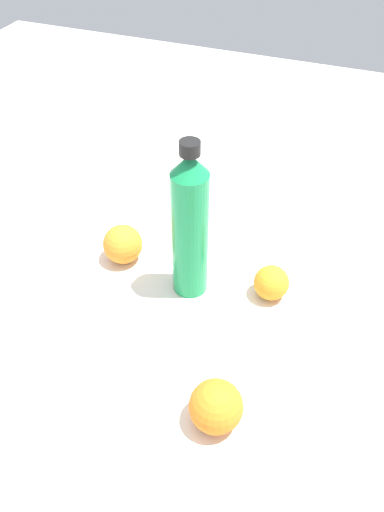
{
  "coord_description": "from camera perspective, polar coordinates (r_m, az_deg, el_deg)",
  "views": [
    {
      "loc": [
        0.25,
        -0.59,
        0.71
      ],
      "look_at": [
        0.0,
        0.05,
        0.08
      ],
      "focal_mm": 35.85,
      "sensor_mm": 36.0,
      "label": 1
    }
  ],
  "objects": [
    {
      "name": "ground_plane",
      "position": [
        0.95,
        -1.27,
        -5.36
      ],
      "size": [
        2.4,
        2.4,
        0.0
      ],
      "primitive_type": "plane",
      "color": "silver"
    },
    {
      "name": "water_bottle",
      "position": [
        0.88,
        0.0,
        3.29
      ],
      "size": [
        0.07,
        0.07,
        0.31
      ],
      "rotation": [
        0.0,
        0.0,
        0.1
      ],
      "color": "#198C4C",
      "rests_on": "ground_plane"
    },
    {
      "name": "orange_0",
      "position": [
        0.96,
        8.84,
        -2.97
      ],
      "size": [
        0.07,
        0.07,
        0.07
      ],
      "primitive_type": "sphere",
      "color": "orange",
      "rests_on": "ground_plane"
    },
    {
      "name": "orange_1",
      "position": [
        1.02,
        -7.73,
        1.32
      ],
      "size": [
        0.08,
        0.08,
        0.08
      ],
      "primitive_type": "sphere",
      "color": "orange",
      "rests_on": "ground_plane"
    },
    {
      "name": "orange_2",
      "position": [
        0.78,
        2.69,
        -16.41
      ],
      "size": [
        0.08,
        0.08,
        0.08
      ],
      "primitive_type": "sphere",
      "color": "orange",
      "rests_on": "ground_plane"
    }
  ]
}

